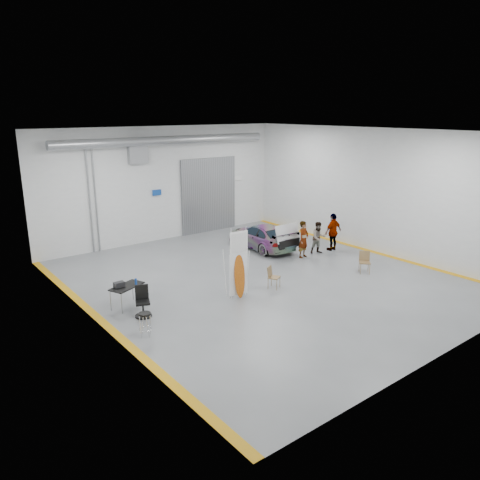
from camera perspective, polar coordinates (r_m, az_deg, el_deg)
ground at (r=19.60m, az=2.59°, el=-4.72°), size 16.00×16.00×0.00m
room_shell at (r=20.44m, az=-0.83°, el=7.95°), size 14.02×16.18×6.01m
sedan_car at (r=23.72m, az=2.62°, el=0.47°), size 2.05×4.34×1.22m
person_a at (r=22.33m, az=7.75°, el=0.09°), size 0.72×0.56×1.77m
person_b at (r=23.08m, az=9.55°, el=0.28°), size 0.92×0.81×1.57m
person_c at (r=23.68m, az=11.28°, el=0.98°), size 1.10×0.46×1.89m
surfboard_display at (r=17.35m, az=-0.04°, el=-3.60°), size 0.77×0.26×2.71m
folding_chair_near at (r=18.53m, az=4.15°, el=-5.06°), size 0.56×0.60×0.88m
folding_chair_far at (r=20.84m, az=14.90°, el=-3.14°), size 0.62×0.70×0.94m
shop_stool at (r=14.99m, az=-11.47°, el=-10.08°), size 0.40×0.40×0.78m
work_table at (r=17.11m, az=-13.86°, el=-5.49°), size 1.38×1.05×1.01m
office_chair at (r=16.34m, az=-11.87°, el=-7.57°), size 0.61×0.64×1.07m
trunk_lid at (r=22.22m, az=5.75°, el=1.05°), size 1.43×0.87×0.04m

